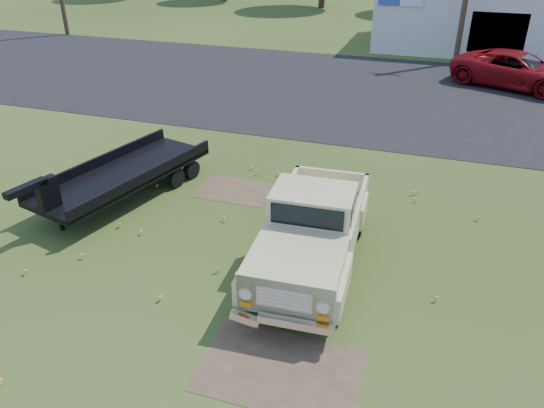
{
  "coord_description": "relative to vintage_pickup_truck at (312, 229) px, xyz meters",
  "views": [
    {
      "loc": [
        3.6,
        -9.82,
        7.43
      ],
      "look_at": [
        0.02,
        1.0,
        1.18
      ],
      "focal_mm": 35.0,
      "sensor_mm": 36.0,
      "label": 1
    }
  ],
  "objects": [
    {
      "name": "dark_sedan",
      "position": [
        6.03,
        17.52,
        -0.32
      ],
      "size": [
        4.46,
        3.34,
        1.41
      ],
      "primitive_type": "imported",
      "rotation": [
        0.0,
        0.0,
        1.11
      ],
      "color": "black",
      "rests_on": "ground"
    },
    {
      "name": "ground",
      "position": [
        -1.2,
        -0.4,
        -1.03
      ],
      "size": [
        140.0,
        140.0,
        0.0
      ],
      "primitive_type": "plane",
      "color": "#314415",
      "rests_on": "ground"
    },
    {
      "name": "dirt_patch_b",
      "position": [
        -3.2,
        3.1,
        -1.03
      ],
      "size": [
        2.2,
        1.6,
        0.01
      ],
      "primitive_type": "cube",
      "color": "brown",
      "rests_on": "ground"
    },
    {
      "name": "dirt_patch_a",
      "position": [
        0.3,
        -3.4,
        -1.03
      ],
      "size": [
        3.0,
        2.0,
        0.01
      ],
      "primitive_type": "cube",
      "color": "brown",
      "rests_on": "ground"
    },
    {
      "name": "red_pickup",
      "position": [
        5.62,
        17.6,
        -0.2
      ],
      "size": [
        6.56,
        4.8,
        1.66
      ],
      "primitive_type": "imported",
      "rotation": [
        0.0,
        0.0,
        1.18
      ],
      "color": "maroon",
      "rests_on": "ground"
    },
    {
      "name": "flatbed_trailer",
      "position": [
        -6.17,
        1.75,
        -0.2
      ],
      "size": [
        3.45,
        6.37,
        1.65
      ],
      "primitive_type": null,
      "rotation": [
        0.0,
        0.0,
        -0.25
      ],
      "color": "black",
      "rests_on": "ground"
    },
    {
      "name": "asphalt_lot",
      "position": [
        -1.2,
        14.6,
        -1.03
      ],
      "size": [
        90.0,
        14.0,
        0.02
      ],
      "primitive_type": "cube",
      "color": "black",
      "rests_on": "ground"
    },
    {
      "name": "vintage_pickup_truck",
      "position": [
        0.0,
        0.0,
        0.0
      ],
      "size": [
        2.49,
        5.78,
        2.06
      ],
      "primitive_type": null,
      "rotation": [
        0.0,
        0.0,
        0.05
      ],
      "color": "beige",
      "rests_on": "ground"
    },
    {
      "name": "commercial_building",
      "position": [
        4.8,
        26.59,
        1.07
      ],
      "size": [
        14.2,
        8.2,
        4.15
      ],
      "color": "silver",
      "rests_on": "ground"
    }
  ]
}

